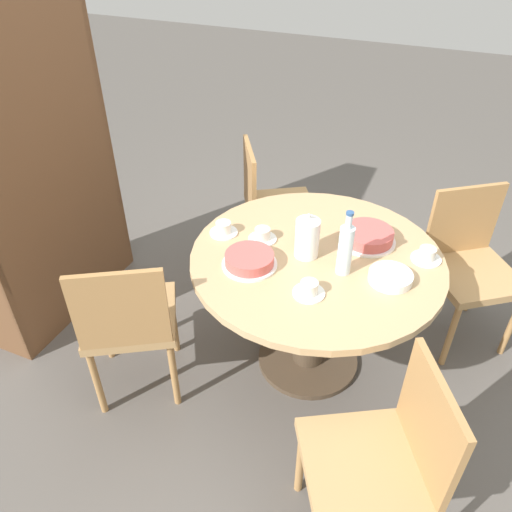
# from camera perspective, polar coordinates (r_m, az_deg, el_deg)

# --- Properties ---
(ground_plane) EXTENTS (14.00, 14.00, 0.00)m
(ground_plane) POSITION_cam_1_polar(r_m,az_deg,el_deg) (2.81, 5.90, -11.74)
(ground_plane) COLOR #56514C
(dining_table) EXTENTS (1.18, 1.18, 0.72)m
(dining_table) POSITION_cam_1_polar(r_m,az_deg,el_deg) (2.43, 6.68, -3.30)
(dining_table) COLOR #473828
(dining_table) RESTS_ON ground_plane
(chair_a) EXTENTS (0.58, 0.58, 0.86)m
(chair_a) POSITION_cam_1_polar(r_m,az_deg,el_deg) (3.17, 1.79, 5.99)
(chair_a) COLOR #A87A47
(chair_a) RESTS_ON ground_plane
(chair_b) EXTENTS (0.58, 0.58, 0.86)m
(chair_b) POSITION_cam_1_polar(r_m,az_deg,el_deg) (2.40, -14.31, -7.13)
(chair_b) COLOR #A87A47
(chair_b) RESTS_ON ground_plane
(chair_c) EXTENTS (0.57, 0.57, 0.86)m
(chair_c) POSITION_cam_1_polar(r_m,az_deg,el_deg) (1.94, 14.07, -21.62)
(chair_c) COLOR #A87A47
(chair_c) RESTS_ON ground_plane
(chair_d) EXTENTS (0.59, 0.59, 0.86)m
(chair_d) POSITION_cam_1_polar(r_m,az_deg,el_deg) (2.89, 23.17, -0.78)
(chair_d) COLOR #A87A47
(chair_d) RESTS_ON ground_plane
(bookshelf) EXTENTS (0.98, 0.28, 1.84)m
(bookshelf) POSITION_cam_1_polar(r_m,az_deg,el_deg) (2.87, -23.96, 8.84)
(bookshelf) COLOR brown
(bookshelf) RESTS_ON ground_plane
(coffee_pot) EXTENTS (0.11, 0.11, 0.22)m
(coffee_pot) POSITION_cam_1_polar(r_m,az_deg,el_deg) (2.27, 5.87, 2.22)
(coffee_pot) COLOR white
(coffee_pot) RESTS_ON dining_table
(water_bottle) EXTENTS (0.06, 0.06, 0.31)m
(water_bottle) POSITION_cam_1_polar(r_m,az_deg,el_deg) (2.17, 10.18, 0.84)
(water_bottle) COLOR silver
(water_bottle) RESTS_ON dining_table
(cake_main) EXTENTS (0.27, 0.27, 0.06)m
(cake_main) POSITION_cam_1_polar(r_m,az_deg,el_deg) (2.44, 12.65, 2.21)
(cake_main) COLOR white
(cake_main) RESTS_ON dining_table
(cake_second) EXTENTS (0.25, 0.25, 0.06)m
(cake_second) POSITION_cam_1_polar(r_m,az_deg,el_deg) (2.23, -0.75, -0.47)
(cake_second) COLOR white
(cake_second) RESTS_ON dining_table
(cup_a) EXTENTS (0.14, 0.14, 0.06)m
(cup_a) POSITION_cam_1_polar(r_m,az_deg,el_deg) (2.09, 6.08, -3.80)
(cup_a) COLOR white
(cup_a) RESTS_ON dining_table
(cup_b) EXTENTS (0.14, 0.14, 0.06)m
(cup_b) POSITION_cam_1_polar(r_m,az_deg,el_deg) (2.40, 0.74, 2.38)
(cup_b) COLOR white
(cup_b) RESTS_ON dining_table
(cup_c) EXTENTS (0.14, 0.14, 0.06)m
(cup_c) POSITION_cam_1_polar(r_m,az_deg,el_deg) (2.40, 18.94, 0.09)
(cup_c) COLOR white
(cup_c) RESTS_ON dining_table
(cup_d) EXTENTS (0.14, 0.14, 0.06)m
(cup_d) POSITION_cam_1_polar(r_m,az_deg,el_deg) (2.45, -3.74, 3.10)
(cup_d) COLOR white
(cup_d) RESTS_ON dining_table
(plate_stack) EXTENTS (0.19, 0.19, 0.04)m
(plate_stack) POSITION_cam_1_polar(r_m,az_deg,el_deg) (2.23, 15.11, -2.34)
(plate_stack) COLOR white
(plate_stack) RESTS_ON dining_table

